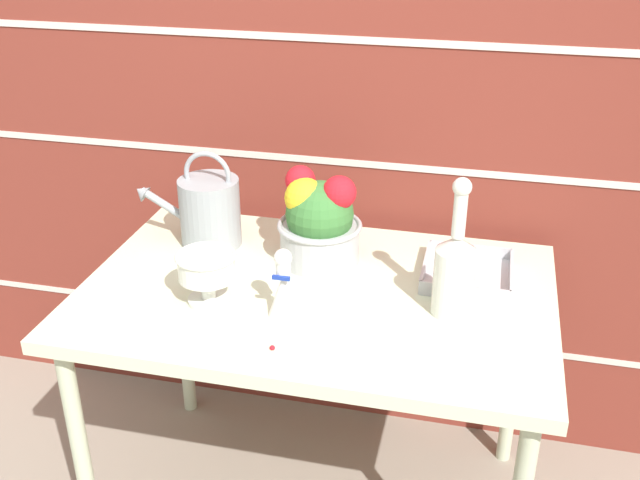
# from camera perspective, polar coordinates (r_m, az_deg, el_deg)

# --- Properties ---
(brick_wall) EXTENTS (3.60, 0.08, 2.20)m
(brick_wall) POSITION_cam_1_polar(r_m,az_deg,el_deg) (2.21, 2.73, 10.62)
(brick_wall) COLOR maroon
(brick_wall) RESTS_ON ground_plane
(patio_table) EXTENTS (1.20, 0.78, 0.74)m
(patio_table) POSITION_cam_1_polar(r_m,az_deg,el_deg) (1.95, -0.27, -5.50)
(patio_table) COLOR beige
(patio_table) RESTS_ON ground_plane
(watering_can) EXTENTS (0.31, 0.17, 0.28)m
(watering_can) POSITION_cam_1_polar(r_m,az_deg,el_deg) (2.12, -8.48, 2.24)
(watering_can) COLOR #93999E
(watering_can) RESTS_ON patio_table
(crystal_pedestal_bowl) EXTENTS (0.15, 0.15, 0.13)m
(crystal_pedestal_bowl) POSITION_cam_1_polar(r_m,az_deg,el_deg) (1.84, -8.62, -2.27)
(crystal_pedestal_bowl) COLOR silver
(crystal_pedestal_bowl) RESTS_ON patio_table
(flower_planter) EXTENTS (0.23, 0.23, 0.26)m
(flower_planter) POSITION_cam_1_polar(r_m,az_deg,el_deg) (2.00, -0.11, 1.47)
(flower_planter) COLOR #ADADB2
(flower_planter) RESTS_ON patio_table
(glass_decanter) EXTENTS (0.10, 0.10, 0.35)m
(glass_decanter) POSITION_cam_1_polar(r_m,az_deg,el_deg) (1.78, 10.23, -2.21)
(glass_decanter) COLOR silver
(glass_decanter) RESTS_ON patio_table
(figurine_vase) EXTENTS (0.08, 0.08, 0.18)m
(figurine_vase) POSITION_cam_1_polar(r_m,az_deg,el_deg) (1.77, -2.78, -3.75)
(figurine_vase) COLOR white
(figurine_vase) RESTS_ON patio_table
(wire_tray) EXTENTS (0.23, 0.24, 0.04)m
(wire_tray) POSITION_cam_1_polar(r_m,az_deg,el_deg) (2.00, 11.15, -2.56)
(wire_tray) COLOR #B7B7BC
(wire_tray) RESTS_ON patio_table
(fallen_petal) EXTENTS (0.01, 0.01, 0.01)m
(fallen_petal) POSITION_cam_1_polar(r_m,az_deg,el_deg) (1.69, -3.66, -8.20)
(fallen_petal) COLOR red
(fallen_petal) RESTS_ON patio_table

